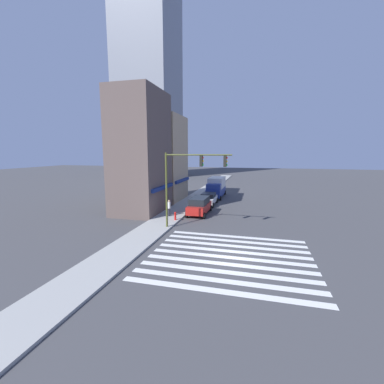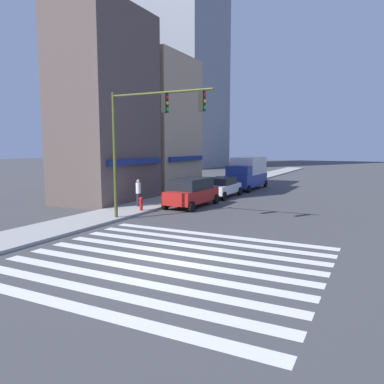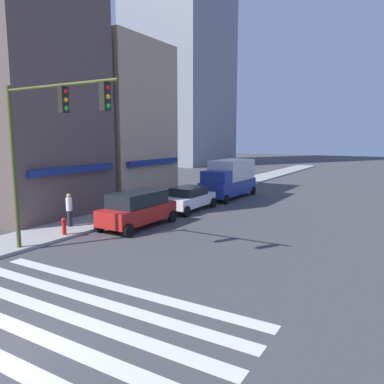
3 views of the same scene
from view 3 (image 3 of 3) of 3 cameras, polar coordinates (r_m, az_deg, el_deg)
name	(u,v)px [view 3 (image 3 of 3)]	position (r m, az deg, el deg)	size (l,w,h in m)	color
storefront_row	(86,113)	(27.10, -15.89, 11.48)	(14.89, 5.30, 13.83)	brown
traffic_signal	(45,132)	(15.70, -21.55, 8.45)	(0.32, 5.95, 6.96)	#474C1E
suv_red	(138,208)	(20.60, -8.25, -2.48)	(4.73, 2.12, 1.94)	#B21E19
sedan_white	(189,198)	(24.97, -0.49, -0.93)	(4.42, 2.02, 1.59)	white
box_truck_blue	(229,178)	(30.39, 5.66, 2.11)	(6.22, 2.42, 3.04)	navy
pedestrian_white_shirt	(69,209)	(20.96, -18.20, -2.52)	(0.32, 0.32, 1.77)	#23232D
fire_hydrant	(64,225)	(19.33, -18.93, -4.84)	(0.24, 0.24, 0.84)	red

